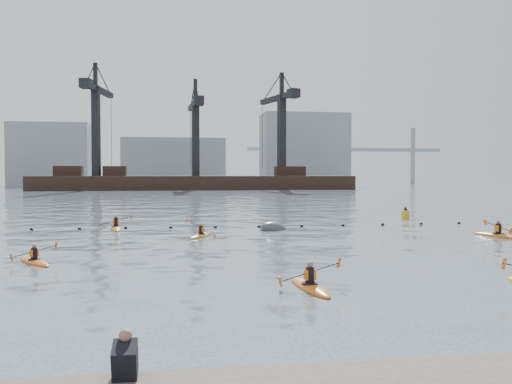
# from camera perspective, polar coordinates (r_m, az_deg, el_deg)

# --- Properties ---
(ground) EXTENTS (400.00, 400.00, 0.00)m
(ground) POSITION_cam_1_polar(r_m,az_deg,el_deg) (15.58, 9.54, -11.86)
(ground) COLOR #35424D
(ground) RESTS_ON ground
(float_line) EXTENTS (33.24, 0.73, 0.24)m
(float_line) POSITION_cam_1_polar(r_m,az_deg,el_deg) (37.33, -2.01, -3.68)
(float_line) COLOR black
(float_line) RESTS_ON ground
(barge_pier) EXTENTS (72.00, 19.30, 29.50)m
(barge_pier) POSITION_cam_1_polar(r_m,az_deg,el_deg) (124.46, -6.46, 1.14)
(barge_pier) COLOR black
(barge_pier) RESTS_ON ground
(skyline) EXTENTS (141.00, 28.00, 22.00)m
(skyline) POSITION_cam_1_polar(r_m,az_deg,el_deg) (164.89, -6.13, 3.91)
(skyline) COLOR gray
(skyline) RESTS_ON ground
(kayaker_0) EXTENTS (2.14, 3.20, 1.08)m
(kayaker_0) POSITION_cam_1_polar(r_m,az_deg,el_deg) (17.76, 5.70, -9.80)
(kayaker_0) COLOR orange
(kayaker_0) RESTS_ON ground
(kayaker_2) EXTENTS (2.06, 2.68, 0.91)m
(kayaker_2) POSITION_cam_1_polar(r_m,az_deg,el_deg) (24.36, -22.30, -6.74)
(kayaker_2) COLOR orange
(kayaker_2) RESTS_ON ground
(kayaker_3) EXTENTS (1.82, 2.77, 1.15)m
(kayaker_3) POSITION_cam_1_polar(r_m,az_deg,el_deg) (32.05, -5.80, -4.53)
(kayaker_3) COLOR gold
(kayaker_3) RESTS_ON ground
(kayaker_4) EXTENTS (2.29, 3.49, 1.23)m
(kayaker_4) POSITION_cam_1_polar(r_m,az_deg,el_deg) (34.79, 24.13, -4.15)
(kayaker_4) COLOR orange
(kayaker_4) RESTS_ON ground
(kayaker_5) EXTENTS (2.26, 3.41, 1.13)m
(kayaker_5) POSITION_cam_1_polar(r_m,az_deg,el_deg) (37.29, -14.53, -3.64)
(kayaker_5) COLOR gold
(kayaker_5) RESTS_ON ground
(mooring_buoy) EXTENTS (2.54, 2.13, 1.44)m
(mooring_buoy) POSITION_cam_1_polar(r_m,az_deg,el_deg) (35.66, 1.91, -4.00)
(mooring_buoy) COLOR #393C3E
(mooring_buoy) RESTS_ON ground
(nav_buoy) EXTENTS (0.62, 0.62, 1.13)m
(nav_buoy) POSITION_cam_1_polar(r_m,az_deg,el_deg) (46.10, 15.46, -2.28)
(nav_buoy) COLOR gold
(nav_buoy) RESTS_ON ground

